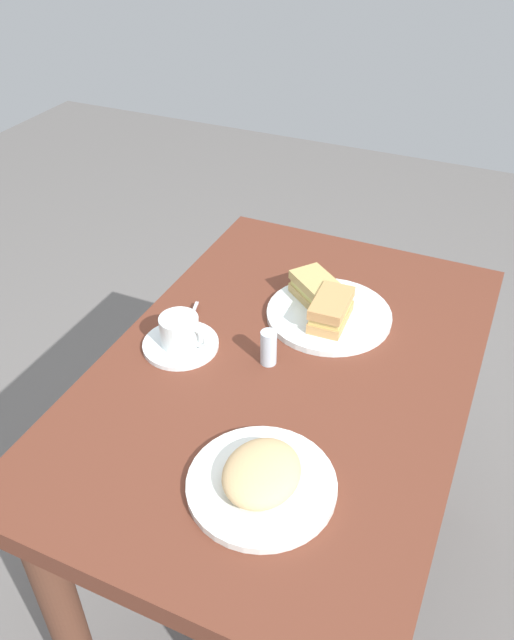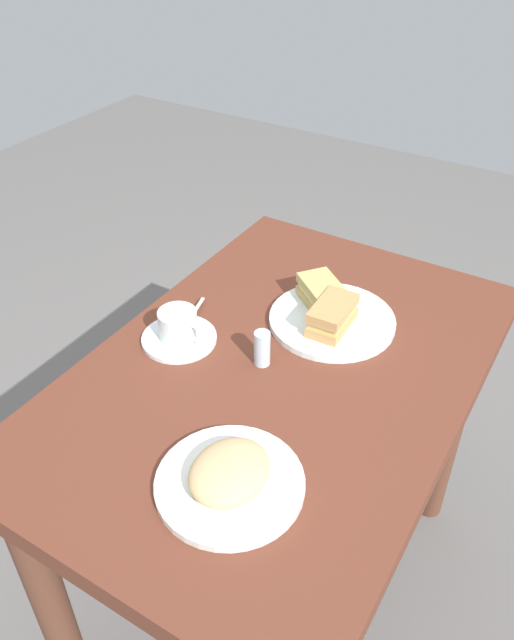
% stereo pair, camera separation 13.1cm
% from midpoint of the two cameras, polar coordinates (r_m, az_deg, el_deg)
% --- Properties ---
extents(ground_plane, '(6.00, 6.00, 0.00)m').
position_cam_midpoint_polar(ground_plane, '(1.84, -0.25, -22.48)').
color(ground_plane, '#65615F').
extents(dining_table, '(1.05, 0.70, 0.77)m').
position_cam_midpoint_polar(dining_table, '(1.34, -0.32, -8.68)').
color(dining_table, brown).
rests_on(dining_table, ground_plane).
extents(sandwich_plate, '(0.27, 0.27, 0.01)m').
position_cam_midpoint_polar(sandwich_plate, '(1.36, 3.75, 0.38)').
color(sandwich_plate, white).
rests_on(sandwich_plate, dining_table).
extents(sandwich_front, '(0.12, 0.07, 0.06)m').
position_cam_midpoint_polar(sandwich_front, '(1.32, 3.85, 0.80)').
color(sandwich_front, tan).
rests_on(sandwich_front, sandwich_plate).
extents(sandwich_back, '(0.13, 0.14, 0.05)m').
position_cam_midpoint_polar(sandwich_back, '(1.38, 2.72, 2.61)').
color(sandwich_back, tan).
rests_on(sandwich_back, sandwich_plate).
extents(coffee_saucer, '(0.15, 0.15, 0.01)m').
position_cam_midpoint_polar(coffee_saucer, '(1.30, -9.73, -2.30)').
color(coffee_saucer, white).
rests_on(coffee_saucer, dining_table).
extents(coffee_cup, '(0.08, 0.11, 0.06)m').
position_cam_midpoint_polar(coffee_cup, '(1.28, -9.84, -1.01)').
color(coffee_cup, white).
rests_on(coffee_cup, coffee_saucer).
extents(spoon, '(0.10, 0.04, 0.01)m').
position_cam_midpoint_polar(spoon, '(1.35, -8.83, -0.08)').
color(spoon, silver).
rests_on(spoon, coffee_saucer).
extents(side_plate, '(0.24, 0.24, 0.01)m').
position_cam_midpoint_polar(side_plate, '(1.04, -3.32, -14.70)').
color(side_plate, white).
rests_on(side_plate, dining_table).
extents(side_food_pile, '(0.14, 0.12, 0.04)m').
position_cam_midpoint_polar(side_food_pile, '(1.01, -3.38, -13.69)').
color(side_food_pile, tan).
rests_on(side_food_pile, side_plate).
extents(salt_shaker, '(0.03, 0.03, 0.07)m').
position_cam_midpoint_polar(salt_shaker, '(1.23, -2.01, -2.61)').
color(salt_shaker, silver).
rests_on(salt_shaker, dining_table).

